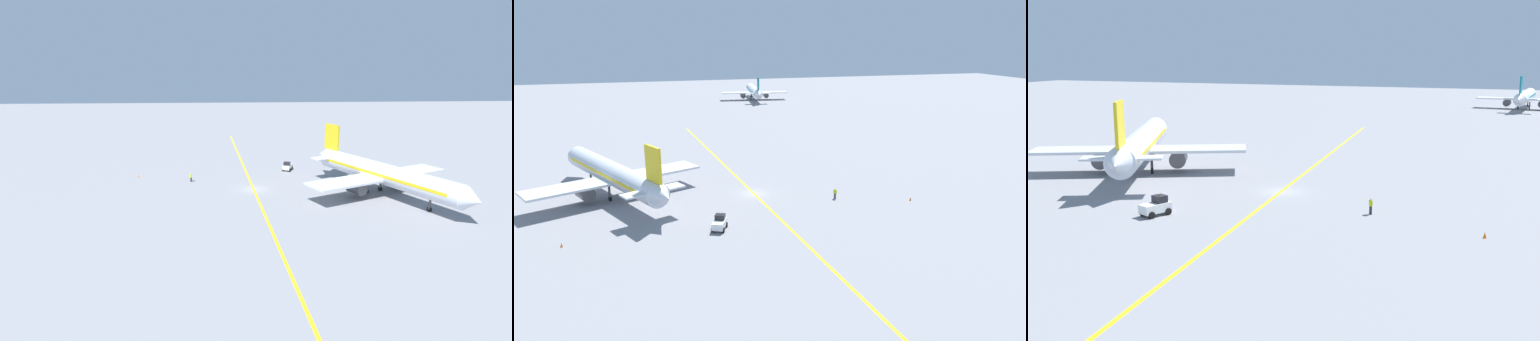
{
  "view_description": "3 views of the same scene",
  "coord_description": "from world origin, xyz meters",
  "views": [
    {
      "loc": [
        4.67,
        68.84,
        20.91
      ],
      "look_at": [
        -0.26,
        2.06,
        4.04
      ],
      "focal_mm": 28.0,
      "sensor_mm": 36.0,
      "label": 1
    },
    {
      "loc": [
        -19.06,
        -75.02,
        25.4
      ],
      "look_at": [
        2.38,
        -1.32,
        4.07
      ],
      "focal_mm": 35.0,
      "sensor_mm": 36.0,
      "label": 2
    },
    {
      "loc": [
        23.06,
        -63.07,
        16.11
      ],
      "look_at": [
        1.33,
        -2.66,
        3.1
      ],
      "focal_mm": 42.0,
      "sensor_mm": 36.0,
      "label": 3
    }
  ],
  "objects": [
    {
      "name": "traffic_cone_near_nose",
      "position": [
        -27.86,
        -13.79,
        0.28
      ],
      "size": [
        0.32,
        0.32,
        0.55
      ],
      "primitive_type": "cone",
      "color": "orange",
      "rests_on": "ground"
    },
    {
      "name": "apron_yellow_centreline",
      "position": [
        0.0,
        0.0,
        0.0
      ],
      "size": [
        7.28,
        119.83,
        0.01
      ],
      "primitive_type": "cube",
      "rotation": [
        0.0,
        0.0,
        0.06
      ],
      "color": "yellow",
      "rests_on": "ground"
    },
    {
      "name": "baggage_tug_white",
      "position": [
        -8.18,
        -13.55,
        0.9
      ],
      "size": [
        2.66,
        3.35,
        2.11
      ],
      "color": "white",
      "rests_on": "ground"
    },
    {
      "name": "airplane_at_gate",
      "position": [
        -21.63,
        4.6,
        3.71
      ],
      "size": [
        27.65,
        33.59,
        10.6
      ],
      "color": "silver",
      "rests_on": "ground"
    },
    {
      "name": "ground_crew_worker",
      "position": [
        11.71,
        -6.04,
        0.91
      ],
      "size": [
        0.44,
        0.44,
        1.68
      ],
      "color": "#23232D",
      "rests_on": "ground"
    },
    {
      "name": "traffic_cone_mid_apron",
      "position": [
        22.64,
        -10.25,
        0.28
      ],
      "size": [
        0.32,
        0.32,
        0.55
      ],
      "primitive_type": "cone",
      "color": "orange",
      "rests_on": "ground"
    },
    {
      "name": "ground_plane",
      "position": [
        0.0,
        0.0,
        0.0
      ],
      "size": [
        400.0,
        400.0,
        0.0
      ],
      "primitive_type": "plane",
      "color": "gray"
    }
  ]
}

